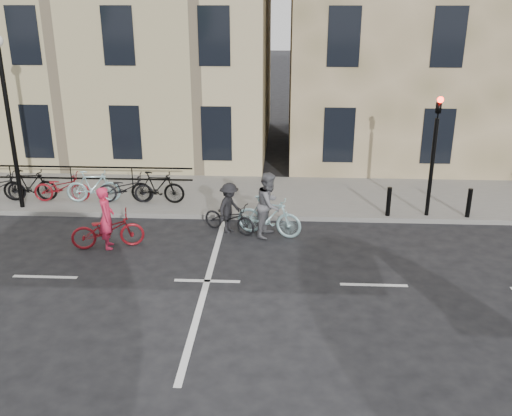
{
  "coord_description": "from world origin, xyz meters",
  "views": [
    {
      "loc": [
        1.82,
        -12.19,
        6.51
      ],
      "look_at": [
        1.07,
        2.16,
        1.1
      ],
      "focal_mm": 40.0,
      "sensor_mm": 36.0,
      "label": 1
    }
  ],
  "objects_px": {
    "lamp_post": "(6,102)",
    "cyclist_pink": "(107,227)",
    "cyclist_grey": "(269,210)",
    "traffic_light": "(435,142)",
    "cyclist_dark": "(229,213)"
  },
  "relations": [
    {
      "from": "lamp_post",
      "to": "cyclist_grey",
      "type": "height_order",
      "value": "lamp_post"
    },
    {
      "from": "traffic_light",
      "to": "cyclist_grey",
      "type": "bearing_deg",
      "value": -163.2
    },
    {
      "from": "lamp_post",
      "to": "cyclist_pink",
      "type": "relative_size",
      "value": 2.58
    },
    {
      "from": "cyclist_grey",
      "to": "traffic_light",
      "type": "bearing_deg",
      "value": -54.84
    },
    {
      "from": "cyclist_pink",
      "to": "cyclist_grey",
      "type": "relative_size",
      "value": 1.02
    },
    {
      "from": "lamp_post",
      "to": "cyclist_pink",
      "type": "xyz_separation_m",
      "value": [
        3.56,
        -2.57,
        -2.89
      ]
    },
    {
      "from": "lamp_post",
      "to": "cyclist_dark",
      "type": "xyz_separation_m",
      "value": [
        6.75,
        -1.32,
        -2.9
      ]
    },
    {
      "from": "traffic_light",
      "to": "lamp_post",
      "type": "bearing_deg",
      "value": 179.73
    },
    {
      "from": "lamp_post",
      "to": "cyclist_grey",
      "type": "xyz_separation_m",
      "value": [
        7.9,
        -1.51,
        -2.73
      ]
    },
    {
      "from": "traffic_light",
      "to": "cyclist_grey",
      "type": "height_order",
      "value": "traffic_light"
    },
    {
      "from": "lamp_post",
      "to": "cyclist_pink",
      "type": "distance_m",
      "value": 5.25
    },
    {
      "from": "traffic_light",
      "to": "lamp_post",
      "type": "relative_size",
      "value": 0.74
    },
    {
      "from": "cyclist_pink",
      "to": "cyclist_grey",
      "type": "height_order",
      "value": "cyclist_grey"
    },
    {
      "from": "traffic_light",
      "to": "lamp_post",
      "type": "distance_m",
      "value": 12.74
    },
    {
      "from": "cyclist_pink",
      "to": "cyclist_grey",
      "type": "bearing_deg",
      "value": -90.99
    }
  ]
}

